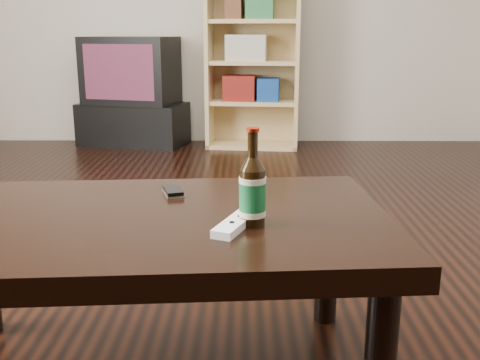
{
  "coord_description": "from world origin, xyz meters",
  "views": [
    {
      "loc": [
        0.34,
        -1.78,
        0.92
      ],
      "look_at": [
        0.33,
        -0.49,
        0.58
      ],
      "focal_mm": 42.0,
      "sensor_mm": 36.0,
      "label": 1
    }
  ],
  "objects_px": {
    "phone": "(173,192)",
    "bookshelf": "(252,59)",
    "tv_stand": "(134,124)",
    "remote": "(235,224)",
    "coffee_table": "(147,238)",
    "tv": "(131,70)",
    "beer_bottle": "(252,192)"
  },
  "relations": [
    {
      "from": "coffee_table",
      "to": "beer_bottle",
      "type": "height_order",
      "value": "beer_bottle"
    },
    {
      "from": "bookshelf",
      "to": "beer_bottle",
      "type": "height_order",
      "value": "bookshelf"
    },
    {
      "from": "tv",
      "to": "beer_bottle",
      "type": "distance_m",
      "value": 3.46
    },
    {
      "from": "coffee_table",
      "to": "remote",
      "type": "relative_size",
      "value": 7.07
    },
    {
      "from": "coffee_table",
      "to": "phone",
      "type": "height_order",
      "value": "phone"
    },
    {
      "from": "tv_stand",
      "to": "remote",
      "type": "distance_m",
      "value": 3.49
    },
    {
      "from": "tv",
      "to": "bookshelf",
      "type": "xyz_separation_m",
      "value": [
        0.99,
        -0.07,
        0.1
      ]
    },
    {
      "from": "remote",
      "to": "beer_bottle",
      "type": "bearing_deg",
      "value": 51.84
    },
    {
      "from": "tv",
      "to": "coffee_table",
      "type": "bearing_deg",
      "value": -64.11
    },
    {
      "from": "coffee_table",
      "to": "bookshelf",
      "type": "bearing_deg",
      "value": 84.47
    },
    {
      "from": "beer_bottle",
      "to": "phone",
      "type": "distance_m",
      "value": 0.35
    },
    {
      "from": "tv_stand",
      "to": "remote",
      "type": "xyz_separation_m",
      "value": [
        0.91,
        -3.35,
        0.31
      ]
    },
    {
      "from": "bookshelf",
      "to": "phone",
      "type": "bearing_deg",
      "value": -89.31
    },
    {
      "from": "phone",
      "to": "coffee_table",
      "type": "bearing_deg",
      "value": -120.31
    },
    {
      "from": "beer_bottle",
      "to": "remote",
      "type": "xyz_separation_m",
      "value": [
        -0.04,
        -0.02,
        -0.07
      ]
    },
    {
      "from": "remote",
      "to": "tv_stand",
      "type": "bearing_deg",
      "value": 126.76
    },
    {
      "from": "remote",
      "to": "phone",
      "type": "bearing_deg",
      "value": 144.53
    },
    {
      "from": "tv_stand",
      "to": "tv",
      "type": "distance_m",
      "value": 0.44
    },
    {
      "from": "tv_stand",
      "to": "bookshelf",
      "type": "distance_m",
      "value": 1.12
    },
    {
      "from": "coffee_table",
      "to": "phone",
      "type": "distance_m",
      "value": 0.21
    },
    {
      "from": "tv_stand",
      "to": "phone",
      "type": "bearing_deg",
      "value": -62.61
    },
    {
      "from": "tv",
      "to": "bookshelf",
      "type": "bearing_deg",
      "value": 10.23
    },
    {
      "from": "tv",
      "to": "bookshelf",
      "type": "distance_m",
      "value": 0.99
    },
    {
      "from": "phone",
      "to": "remote",
      "type": "xyz_separation_m",
      "value": [
        0.18,
        -0.29,
        0.0
      ]
    },
    {
      "from": "remote",
      "to": "coffee_table",
      "type": "bearing_deg",
      "value": -180.0
    },
    {
      "from": "tv",
      "to": "remote",
      "type": "bearing_deg",
      "value": -60.71
    },
    {
      "from": "tv",
      "to": "remote",
      "type": "distance_m",
      "value": 3.47
    },
    {
      "from": "bookshelf",
      "to": "remote",
      "type": "bearing_deg",
      "value": -85.66
    },
    {
      "from": "tv",
      "to": "phone",
      "type": "bearing_deg",
      "value": -62.6
    },
    {
      "from": "tv",
      "to": "coffee_table",
      "type": "xyz_separation_m",
      "value": [
        0.68,
        -3.26,
        -0.2
      ]
    },
    {
      "from": "bookshelf",
      "to": "coffee_table",
      "type": "height_order",
      "value": "bookshelf"
    },
    {
      "from": "phone",
      "to": "bookshelf",
      "type": "bearing_deg",
      "value": 67.51
    }
  ]
}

